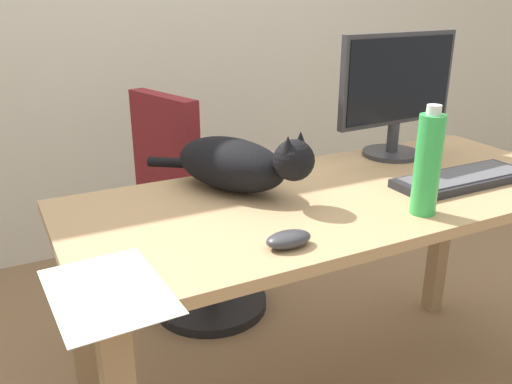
% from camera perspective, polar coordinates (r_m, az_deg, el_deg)
% --- Properties ---
extents(desk, '(1.56, 0.66, 0.75)m').
position_cam_1_polar(desk, '(1.59, 8.83, -3.71)').
color(desk, tan).
rests_on(desk, ground_plane).
extents(office_chair, '(0.50, 0.48, 0.95)m').
position_cam_1_polar(office_chair, '(2.18, -6.17, -3.21)').
color(office_chair, black).
rests_on(office_chair, ground_plane).
extents(monitor, '(0.48, 0.20, 0.41)m').
position_cam_1_polar(monitor, '(1.88, 14.83, 10.40)').
color(monitor, '#333338').
rests_on(monitor, desk).
extents(keyboard, '(0.44, 0.15, 0.03)m').
position_cam_1_polar(keyboard, '(1.71, 21.10, 1.32)').
color(keyboard, '#232328').
rests_on(keyboard, desk).
extents(cat, '(0.32, 0.56, 0.20)m').
position_cam_1_polar(cat, '(1.52, -2.05, 3.07)').
color(cat, black).
rests_on(cat, desk).
extents(computer_mouse, '(0.11, 0.06, 0.04)m').
position_cam_1_polar(computer_mouse, '(1.20, 3.49, -5.03)').
color(computer_mouse, '#333338').
rests_on(computer_mouse, desk).
extents(paper_sheet, '(0.22, 0.30, 0.00)m').
position_cam_1_polar(paper_sheet, '(1.08, -15.52, -10.13)').
color(paper_sheet, white).
rests_on(paper_sheet, desk).
extents(water_bottle, '(0.07, 0.07, 0.28)m').
position_cam_1_polar(water_bottle, '(1.41, 17.81, 2.86)').
color(water_bottle, green).
rests_on(water_bottle, desk).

